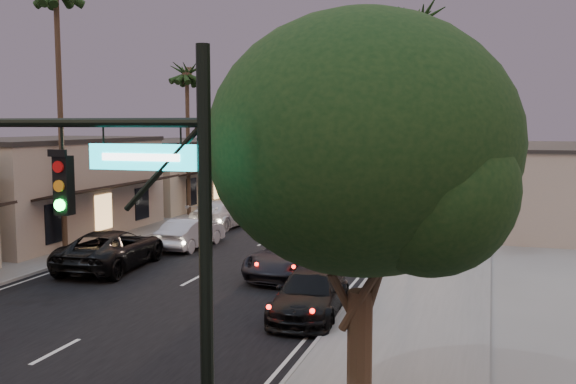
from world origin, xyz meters
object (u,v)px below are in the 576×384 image
Objects in this scene: traffic_signal at (100,215)px; palm_rb at (448,43)px; palm_rc at (460,86)px; palm_far at (333,86)px; palm_ld at (274,63)px; streetlight_right at (424,140)px; corner_tree at (365,154)px; curbside_black at (310,293)px; arch at (386,132)px; oncoming_silver at (191,233)px; curbside_near at (294,256)px; oncoming_pickup at (112,249)px; streetlight_left at (300,136)px; palm_lc at (187,67)px; palm_ra at (418,12)px.

traffic_signal is 40.77m from palm_rb.
palm_rc is 0.92× the size of palm_far.
palm_ld reaches higher than traffic_signal.
palm_rb is at bearing -90.00° from palm_rc.
traffic_signal is 0.95× the size of streetlight_right.
streetlight_right is 0.63× the size of palm_rb.
curbside_black is at bearing 112.51° from corner_tree.
streetlight_right is at bearing -74.53° from arch.
streetlight_right is (6.92, -25.00, -0.20)m from arch.
curbside_near reaches higher than oncoming_silver.
palm_rb is at bearing -123.67° from oncoming_pickup.
palm_rc is at bearing 21.14° from streetlight_left.
oncoming_silver is (5.39, -10.64, -9.67)m from palm_lc.
corner_tree is at bearing -62.27° from curbside_near.
palm_lc reaches higher than corner_tree.
palm_rb is at bearing 81.14° from curbside_black.
corner_tree is 0.67× the size of palm_ra.
streetlight_right is at bearing -119.61° from oncoming_pickup.
palm_rb is at bearing 91.37° from corner_tree.
palm_lc is 2.00× the size of curbside_near.
streetlight_right is at bearing 149.24° from palm_rb.
streetlight_right and streetlight_left have the same top height.
palm_ra is at bearing -85.43° from streetlight_right.
palm_rb is 37.98m from palm_far.
palm_ra reaches higher than streetlight_right.
palm_rc is at bearing 87.22° from traffic_signal.
oncoming_silver is at bearing -94.11° from arch.
palm_far is (-16.90, 54.00, 0.00)m from palm_ra.
streetlight_right is 7.35m from palm_rb.
curbside_black is at bearing -69.54° from palm_ld.
arch is 2.37× the size of oncoming_pickup.
palm_ld reaches higher than curbside_near.
curbside_near is (-3.14, -23.84, -4.48)m from streetlight_right.
corner_tree reaches higher than oncoming_silver.
palm_far is at bearing 89.59° from palm_lc.
curbside_black is (12.99, -42.34, -4.56)m from streetlight_left.
oncoming_silver is (1.27, 5.50, -0.09)m from oncoming_pickup.
arch is 1.25× the size of palm_lc.
corner_tree is at bearing -72.03° from streetlight_left.
oncoming_silver is 0.80× the size of curbside_near.
streetlight_right is 0.68× the size of palm_ra.
corner_tree is at bearing -71.26° from curbside_black.
arch is 1.15× the size of palm_ra.
traffic_signal is at bearing -95.67° from curbside_black.
palm_ld is at bearing -90.75° from palm_far.
streetlight_right is 1.85× the size of oncoming_silver.
palm_lc is at bearing 135.02° from curbside_near.
palm_ld reaches higher than palm_ra.
palm_rc is (17.20, 28.00, 0.00)m from palm_lc.
palm_ra reaches higher than palm_rc.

